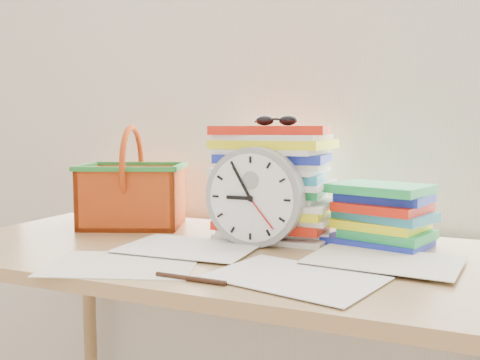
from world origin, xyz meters
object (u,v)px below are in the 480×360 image
at_px(clock, 255,197).
at_px(basket, 133,177).
at_px(paper_stack, 275,182).
at_px(desk, 221,278).
at_px(book_stack, 383,215).

height_order(clock, basket, basket).
height_order(paper_stack, basket, paper_stack).
bearing_deg(basket, desk, -45.28).
distance_m(desk, paper_stack, 0.30).
height_order(book_stack, basket, basket).
xyz_separation_m(desk, clock, (0.07, 0.05, 0.20)).
bearing_deg(desk, paper_stack, 68.67).
xyz_separation_m(clock, basket, (-0.43, 0.11, 0.02)).
bearing_deg(clock, paper_stack, 87.40).
xyz_separation_m(book_stack, basket, (-0.72, -0.02, 0.07)).
bearing_deg(book_stack, desk, -152.55).
distance_m(paper_stack, basket, 0.44).
distance_m(paper_stack, clock, 0.14).
height_order(desk, basket, basket).
distance_m(paper_stack, book_stack, 0.29).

